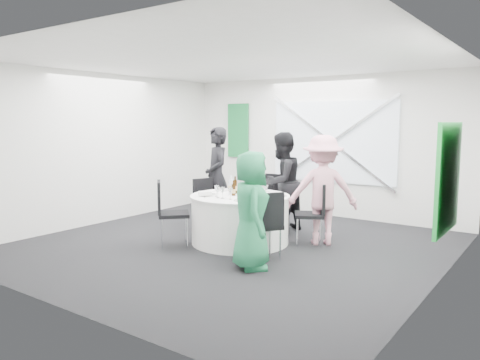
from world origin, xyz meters
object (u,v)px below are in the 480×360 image
Objects in this scene: chair_back_right at (315,209)px; clear_water_bottle at (231,187)px; banquet_table at (240,219)px; chair_front_right at (266,220)px; chair_back_left at (206,200)px; person_woman_pink at (322,190)px; person_woman_green at (251,210)px; chair_back at (273,197)px; person_man_back at (282,182)px; green_water_bottle at (254,188)px; chair_front_left at (168,208)px; person_man_back_left at (217,177)px.

chair_back_right is 1.36m from clear_water_bottle.
chair_front_right reaches higher than banquet_table.
chair_back_left is 0.53× the size of person_woman_pink.
person_woman_green reaches higher than chair_back_right.
chair_back reaches higher than chair_back_left.
person_man_back is 5.64× the size of clear_water_bottle.
green_water_bottle is (-0.64, 1.03, 0.11)m from person_woman_green.
chair_front_right is (-0.17, -1.15, -0.00)m from chair_back_right.
person_woman_pink is 1.11× the size of person_woman_green.
chair_front_left reaches higher than chair_back.
chair_front_left is at bearing -48.15° from chair_front_right.
green_water_bottle reaches higher than chair_front_left.
chair_front_left is at bearing 5.90° from person_woman_pink.
chair_back_left is 2.12m from person_woman_pink.
green_water_bottle is 0.39m from clear_water_bottle.
chair_back_right reaches higher than banquet_table.
chair_back is 3.12× the size of green_water_bottle.
banquet_table is 1.23m from chair_back.
clear_water_bottle is (-1.01, 0.93, 0.11)m from person_woman_green.
person_woman_green is (1.91, -1.71, -0.14)m from person_man_back_left.
person_woman_pink is 5.52× the size of green_water_bottle.
chair_back_right is (1.02, 0.57, 0.19)m from banquet_table.
banquet_table is 0.55m from green_water_bottle.
person_woman_pink is at bearing 123.72° from chair_back_right.
chair_back_right is at bearing -98.10° from chair_front_left.
person_man_back_left reaches higher than chair_front_left.
chair_back_left is at bearing -51.52° from person_man_back.
clear_water_bottle is at bearing -97.15° from chair_back.
banquet_table is 0.90× the size of person_man_back.
person_man_back reaches higher than person_woman_green.
banquet_table is 0.52m from clear_water_bottle.
banquet_table is 1.62× the size of chair_back_right.
banquet_table is 1.72× the size of chair_back_left.
chair_front_left reaches higher than chair_back_left.
chair_back_left is 0.59× the size of person_woman_green.
chair_back_left is 0.94× the size of chair_back_right.
person_woman_green is (-0.22, -1.65, -0.08)m from person_woman_pink.
person_man_back_left reaches higher than clear_water_bottle.
person_man_back_left is at bearing -124.11° from chair_back_right.
person_man_back is at bearing -71.94° from chair_front_left.
chair_back_right reaches higher than chair_back_left.
banquet_table is at bearing -90.00° from chair_back_left.
chair_front_left is 0.66× the size of person_woman_green.
chair_front_right is at bearing -67.53° from chair_back.
chair_back_right is 0.99m from green_water_bottle.
green_water_bottle is at bearing -86.96° from chair_back_right.
banquet_table is 1.15m from chair_front_left.
chair_front_left is at bearing -45.16° from person_man_back_left.
clear_water_bottle is (0.84, -0.40, 0.35)m from chair_back_left.
chair_back is 0.44m from person_man_back.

